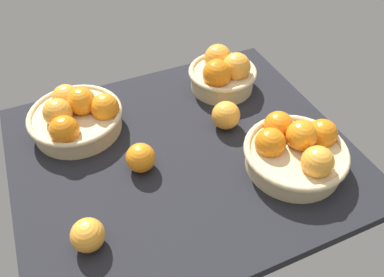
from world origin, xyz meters
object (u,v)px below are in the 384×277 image
Objects in this scene: basket_far_left at (76,116)px; loose_orange_back_gap at (141,158)px; basket_near_right at (296,150)px; loose_orange_side_gap at (226,115)px; basket_far_right at (223,73)px; loose_orange_front_gap at (88,235)px.

basket_far_left is 3.44× the size of loose_orange_back_gap.
loose_orange_side_gap is at bearing 115.58° from basket_near_right.
basket_far_right is 2.89× the size of loose_orange_front_gap.
basket_far_right reaches higher than basket_near_right.
loose_orange_front_gap is (-51.05, -2.11, -1.09)cm from basket_near_right.
loose_orange_side_gap is (42.00, 21.01, 0.33)cm from loose_orange_front_gap.
loose_orange_back_gap is at bearing -60.82° from basket_far_left.
basket_far_right is 17.69cm from loose_orange_side_gap.
loose_orange_back_gap is at bearing -146.87° from basket_far_right.
loose_orange_side_gap reaches higher than loose_orange_front_gap.
basket_far_left is at bearing 81.91° from loose_orange_front_gap.
basket_far_right is 0.81× the size of basket_near_right.
basket_far_left is at bearing 119.18° from loose_orange_back_gap.
loose_orange_front_gap is 22.62cm from loose_orange_back_gap.
loose_orange_side_gap is at bearing 26.57° from loose_orange_front_gap.
loose_orange_side_gap reaches higher than loose_orange_back_gap.
basket_far_right is at bearing 1.77° from basket_far_left.
basket_far_right is 2.65× the size of loose_orange_side_gap.
loose_orange_side_gap is at bearing -113.94° from basket_far_right.
loose_orange_side_gap is (25.70, 5.32, 0.24)cm from loose_orange_back_gap.
loose_orange_back_gap is (11.22, -20.09, -1.03)cm from basket_far_left.
basket_near_right is 37.32cm from loose_orange_back_gap.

